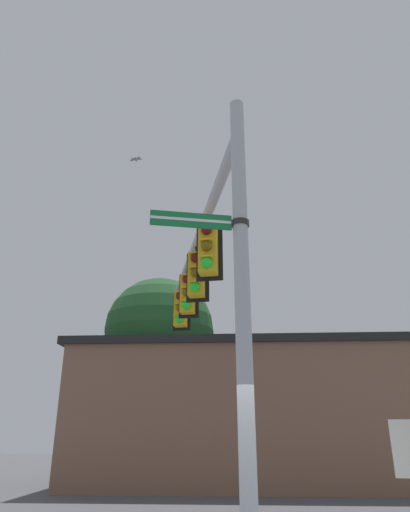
{
  "coord_description": "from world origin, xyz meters",
  "views": [
    {
      "loc": [
        -0.54,
        5.81,
        1.95
      ],
      "look_at": [
        1.02,
        -2.85,
        5.38
      ],
      "focal_mm": 31.88,
      "sensor_mm": 36.0,
      "label": 1
    }
  ],
  "objects": [
    {
      "name": "bird_flying",
      "position": [
        3.58,
        -5.28,
        9.62
      ],
      "size": [
        0.34,
        0.23,
        0.11
      ],
      "color": "gray"
    },
    {
      "name": "traffic_light_mid_outer",
      "position": [
        1.97,
        -5.46,
        5.39
      ],
      "size": [
        0.54,
        0.49,
        1.31
      ],
      "color": "black"
    },
    {
      "name": "tree_by_storefront",
      "position": [
        4.95,
        -13.33,
        6.08
      ],
      "size": [
        4.79,
        4.79,
        8.48
      ],
      "color": "#4C3823",
      "rests_on": "ground"
    },
    {
      "name": "street_name_sign",
      "position": [
        0.4,
        0.14,
        4.71
      ],
      "size": [
        1.33,
        0.58,
        0.22
      ],
      "color": "#147238"
    },
    {
      "name": "traffic_light_mid_inner",
      "position": [
        1.43,
        -3.96,
        5.39
      ],
      "size": [
        0.54,
        0.49,
        1.31
      ],
      "color": "black"
    },
    {
      "name": "traffic_light_arm_end",
      "position": [
        2.5,
        -6.95,
        5.39
      ],
      "size": [
        0.54,
        0.49,
        1.31
      ],
      "color": "black"
    },
    {
      "name": "signal_pole",
      "position": [
        0.0,
        0.0,
        3.4
      ],
      "size": [
        0.21,
        0.21,
        6.81
      ],
      "primitive_type": "cylinder",
      "color": "#ADB2B7",
      "rests_on": "ground"
    },
    {
      "name": "traffic_light_nearest_pole",
      "position": [
        0.89,
        -2.47,
        5.39
      ],
      "size": [
        0.54,
        0.49,
        1.31
      ],
      "color": "black"
    },
    {
      "name": "storefront_building",
      "position": [
        1.69,
        -14.08,
        2.69
      ],
      "size": [
        14.08,
        8.88,
        5.35
      ],
      "color": "brown",
      "rests_on": "ground"
    },
    {
      "name": "mast_arm",
      "position": [
        1.43,
        -3.99,
        6.18
      ],
      "size": [
        3.05,
        8.05,
        0.2
      ],
      "primitive_type": "cylinder",
      "rotation": [
        0.0,
        1.57,
        5.06
      ],
      "color": "#ADB2B7"
    }
  ]
}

